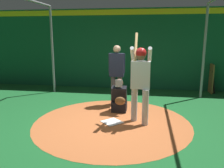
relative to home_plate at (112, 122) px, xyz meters
The scene contains 9 objects.
ground_plane 0.01m from the home_plate, ahead, with size 27.19×27.19×0.00m, color #195B28.
dirt_circle 0.01m from the home_plate, ahead, with size 3.76×3.76×0.01m, color #B76033.
home_plate is the anchor object (origin of this frame).
batter 1.27m from the home_plate, 99.11° to the left, with size 0.68×0.49×2.13m.
catcher 0.90m from the home_plate, behind, with size 0.58×0.40×0.92m.
umpire 1.80m from the home_plate, behind, with size 0.22×0.49×1.78m.
back_wall 4.09m from the home_plate, behind, with size 0.23×11.19×3.06m.
cage_frame 2.13m from the home_plate, ahead, with size 5.48×5.29×3.08m.
bat_rack 4.75m from the home_plate, 138.73° to the left, with size 0.70×0.19×1.05m.
Camera 1 is at (5.14, 0.81, 2.07)m, focal length 36.67 mm.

